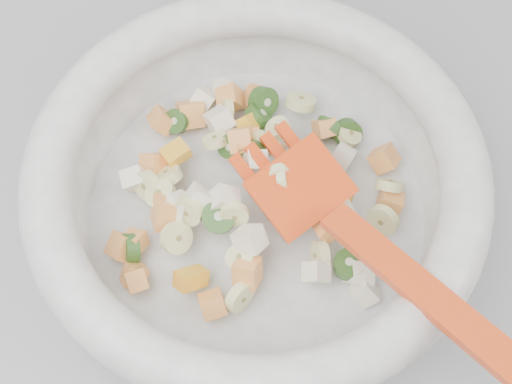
{
  "coord_description": "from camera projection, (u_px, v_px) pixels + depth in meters",
  "views": [
    {
      "loc": [
        -0.06,
        1.17,
        1.47
      ],
      "look_at": [
        -0.08,
        1.44,
        0.95
      ],
      "focal_mm": 50.0,
      "sensor_mm": 36.0,
      "label": 1
    }
  ],
  "objects": [
    {
      "name": "mixing_bowl",
      "position": [
        256.0,
        187.0,
        0.58
      ],
      "size": [
        0.42,
        0.39,
        0.14
      ],
      "color": "white",
      "rests_on": "counter"
    },
    {
      "name": "counter",
      "position": [
        314.0,
        354.0,
        1.03
      ],
      "size": [
        2.0,
        0.6,
        0.9
      ],
      "primitive_type": "cube",
      "color": "gray",
      "rests_on": "ground"
    }
  ]
}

